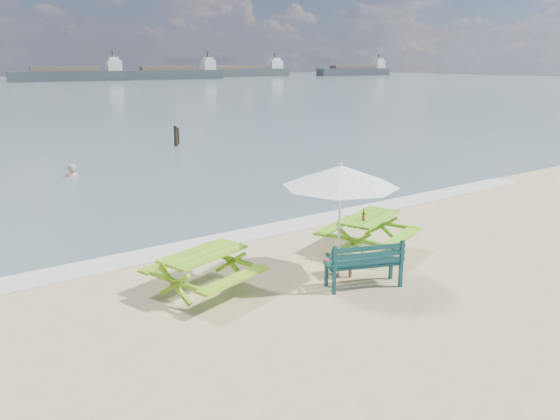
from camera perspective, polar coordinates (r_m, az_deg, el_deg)
foam_strip at (r=13.19m, az=-3.88°, el=-2.64°), size 22.00×0.90×0.01m
picnic_table_left at (r=9.99m, az=-7.93°, el=-6.55°), size 2.02×2.14×0.76m
picnic_table_right at (r=12.16m, az=9.21°, el=-2.51°), size 2.22×2.33×0.79m
park_bench at (r=10.30m, az=8.70°, el=-6.49°), size 1.48×0.93×0.87m
side_table at (r=10.79m, az=6.07°, el=-6.04°), size 0.54×0.54×0.29m
patio_umbrella at (r=10.27m, az=6.36°, el=3.57°), size 2.71×2.71×2.19m
beer_bottle at (r=11.64m, az=8.71°, el=-0.73°), size 0.07×0.07×0.27m
swimmer at (r=21.49m, az=-20.82°, el=2.32°), size 0.64×0.45×1.66m
mooring_pilings at (r=27.85m, az=-10.74°, el=7.39°), size 0.56×0.76×1.21m
cargo_ships at (r=140.22m, az=-11.68°, el=13.79°), size 147.38×28.72×4.40m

